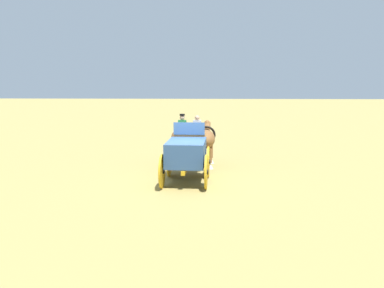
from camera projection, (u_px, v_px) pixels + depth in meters
name	position (u px, v px, depth m)	size (l,w,h in m)	color
ground_plane	(186.00, 182.00, 16.68)	(220.00, 220.00, 0.00)	#9E8C4C
show_wagon	(187.00, 153.00, 16.67)	(5.68, 1.98, 2.79)	#2D4C7A
draft_horse_near	(181.00, 138.00, 20.14)	(3.03, 0.96, 2.27)	brown
draft_horse_off	(206.00, 140.00, 20.04)	(3.08, 0.98, 2.20)	brown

